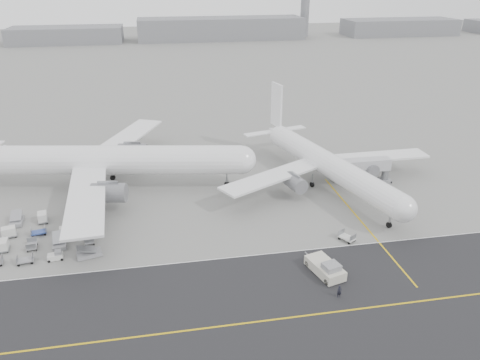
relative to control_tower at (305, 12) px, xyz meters
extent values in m
plane|color=gray|center=(-100.00, -265.00, -16.25)|extent=(700.00, 700.00, 0.00)
cube|color=#262628|center=(-95.00, -283.00, -16.24)|extent=(220.00, 32.00, 0.02)
cube|color=gold|center=(-95.00, -283.00, -16.22)|extent=(220.00, 0.30, 0.01)
cube|color=silver|center=(-95.00, -267.20, -16.22)|extent=(220.00, 0.25, 0.01)
cube|color=gold|center=(-70.00, -260.00, -16.23)|extent=(0.30, 40.00, 0.01)
cylinder|color=gray|center=(0.00, 0.00, -2.25)|extent=(6.00, 6.00, 28.00)
cylinder|color=white|center=(-115.85, -235.80, -9.91)|extent=(54.22, 15.54, 6.19)
sphere|color=white|center=(-89.28, -240.53, -9.91)|extent=(6.06, 6.06, 6.06)
cube|color=white|center=(-120.00, -251.61, -10.69)|extent=(8.59, 30.00, 0.45)
cube|color=white|center=(-114.29, -219.54, -10.69)|extent=(18.09, 29.73, 0.45)
cylinder|color=slate|center=(-116.51, -247.05, -12.23)|extent=(7.15, 4.93, 3.84)
cylinder|color=slate|center=(-112.59, -225.02, -12.23)|extent=(7.15, 4.93, 3.84)
cylinder|color=black|center=(-92.52, -239.95, -15.67)|extent=(1.24, 0.70, 1.17)
cylinder|color=black|center=(-118.44, -239.11, -15.67)|extent=(1.24, 0.70, 1.17)
cylinder|color=black|center=(-117.14, -231.80, -15.67)|extent=(1.24, 0.70, 1.17)
cylinder|color=gray|center=(-92.52, -239.95, -14.05)|extent=(0.36, 0.36, 3.25)
cylinder|color=white|center=(-70.91, -244.01, -11.09)|extent=(16.12, 43.79, 5.04)
sphere|color=white|center=(-65.28, -265.26, -11.09)|extent=(4.94, 4.94, 4.94)
cone|color=white|center=(-76.81, -221.72, -10.71)|extent=(6.58, 9.45, 4.54)
cube|color=white|center=(-76.95, -221.20, -3.74)|extent=(1.72, 4.79, 10.72)
cube|color=white|center=(-81.29, -222.08, -10.58)|extent=(8.39, 4.39, 0.25)
cube|color=white|center=(-72.74, -219.81, -10.58)|extent=(8.39, 4.39, 0.25)
cube|color=white|center=(-84.01, -246.37, -11.72)|extent=(23.72, 16.33, 0.45)
cube|color=white|center=(-58.36, -239.58, -11.72)|extent=(24.20, 5.71, 0.45)
cylinder|color=slate|center=(-79.45, -247.38, -12.98)|extent=(4.39, 5.98, 3.12)
cylinder|color=slate|center=(-61.82, -242.71, -12.98)|extent=(4.39, 5.98, 3.12)
cylinder|color=black|center=(-65.97, -262.67, -15.71)|extent=(0.76, 1.18, 1.09)
cylinder|color=black|center=(-74.24, -243.23, -15.71)|extent=(0.76, 1.18, 1.09)
cylinder|color=black|center=(-68.40, -241.68, -15.71)|extent=(0.76, 1.18, 1.09)
cylinder|color=gray|center=(-65.97, -262.67, -14.38)|extent=(0.36, 0.36, 2.65)
cube|color=beige|center=(-82.37, -274.01, -15.32)|extent=(4.97, 7.43, 1.54)
cube|color=#949499|center=(-81.96, -275.49, -14.17)|extent=(2.91, 2.75, 0.99)
cylinder|color=gray|center=(-83.47, -269.99, -15.71)|extent=(0.92, 2.80, 0.18)
cylinder|color=black|center=(-83.05, -276.93, -15.76)|extent=(0.68, 1.07, 0.99)
cylinder|color=black|center=(-80.30, -276.18, -15.76)|extent=(0.68, 1.07, 0.99)
cylinder|color=black|center=(-84.44, -271.85, -15.76)|extent=(0.68, 1.07, 0.99)
cylinder|color=black|center=(-81.69, -271.10, -15.76)|extent=(0.68, 1.07, 0.99)
cylinder|color=gray|center=(-57.50, -243.54, -14.32)|extent=(1.55, 1.55, 3.87)
cube|color=#949499|center=(-57.50, -243.54, -15.92)|extent=(2.54, 2.54, 0.68)
cube|color=silver|center=(-64.27, -243.47, -11.80)|extent=(14.54, 2.87, 2.51)
cube|color=#949499|center=(-71.23, -243.39, -11.80)|extent=(1.19, 3.11, 2.90)
cylinder|color=black|center=(-56.42, -242.49, -15.96)|extent=(0.30, 0.58, 0.58)
imported|color=black|center=(-82.34, -280.01, -15.29)|extent=(0.72, 0.49, 1.93)
camera|label=1|loc=(-106.17, -331.17, 26.93)|focal=35.00mm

